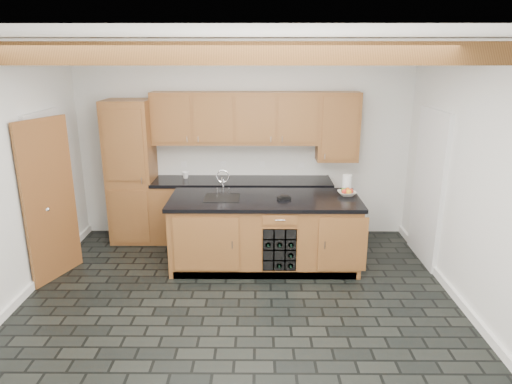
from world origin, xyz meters
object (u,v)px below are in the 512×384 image
fruit_bowl (347,193)px  paper_towel (347,183)px  kitchen_scale (284,198)px  island (265,232)px

fruit_bowl → paper_towel: paper_towel is taller
kitchen_scale → paper_towel: size_ratio=0.84×
kitchen_scale → island: bearing=147.2°
fruit_bowl → paper_towel: size_ratio=1.08×
kitchen_scale → paper_towel: bearing=2.4°
island → kitchen_scale: bearing=-10.1°
island → kitchen_scale: 0.55m
fruit_bowl → island: bearing=-173.0°
island → fruit_bowl: bearing=7.0°
kitchen_scale → paper_towel: paper_towel is taller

